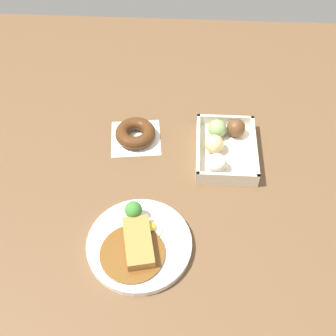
{
  "coord_description": "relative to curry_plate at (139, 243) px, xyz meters",
  "views": [
    {
      "loc": [
        0.58,
        -0.07,
        0.83
      ],
      "look_at": [
        -0.07,
        -0.1,
        0.03
      ],
      "focal_mm": 44.85,
      "sensor_mm": 36.0,
      "label": 1
    }
  ],
  "objects": [
    {
      "name": "curry_plate",
      "position": [
        0.0,
        0.0,
        0.0
      ],
      "size": [
        0.23,
        0.23,
        0.07
      ],
      "color": "white",
      "rests_on": "ground_plane"
    },
    {
      "name": "donut_box",
      "position": [
        -0.29,
        0.19,
        0.01
      ],
      "size": [
        0.21,
        0.15,
        0.06
      ],
      "color": "beige",
      "rests_on": "ground_plane"
    },
    {
      "name": "ground_plane",
      "position": [
        -0.13,
        0.16,
        -0.02
      ],
      "size": [
        1.6,
        1.6,
        0.0
      ],
      "primitive_type": "plane",
      "color": "brown"
    },
    {
      "name": "chocolate_ring_donut",
      "position": [
        -0.33,
        -0.04,
        0.0
      ],
      "size": [
        0.15,
        0.15,
        0.04
      ],
      "color": "white",
      "rests_on": "ground_plane"
    }
  ]
}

